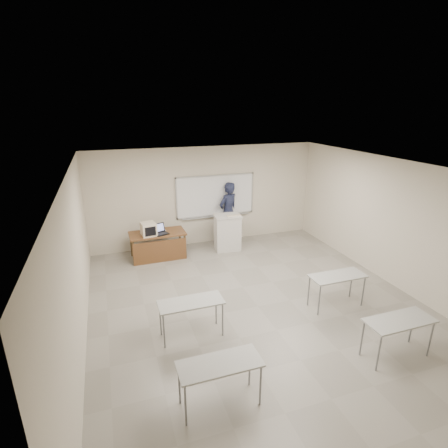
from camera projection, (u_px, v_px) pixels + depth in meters
name	position (u px, v px, depth m)	size (l,w,h in m)	color
floor	(258.00, 307.00, 7.60)	(7.00, 8.00, 0.01)	gray
whiteboard	(215.00, 196.00, 10.75)	(2.48, 0.10, 1.31)	white
student_desks	(291.00, 313.00, 6.17)	(4.40, 2.20, 0.73)	#AEAEA7
instructor_desk	(158.00, 240.00, 9.76)	(1.54, 0.77, 0.75)	brown
podium	(227.00, 232.00, 10.41)	(0.77, 0.56, 1.08)	#B6B3AE
crt_monitor	(148.00, 229.00, 9.55)	(0.39, 0.44, 0.37)	beige
laptop	(161.00, 232.00, 9.70)	(0.37, 0.34, 0.27)	black
mouse	(164.00, 231.00, 9.90)	(0.11, 0.07, 0.04)	#A1A2A8
keyboard	(234.00, 215.00, 10.17)	(0.42, 0.14, 0.02)	beige
presenter	(228.00, 212.00, 10.94)	(0.70, 0.46, 1.91)	black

